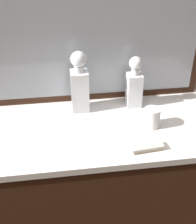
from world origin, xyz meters
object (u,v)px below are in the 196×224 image
(crystal_decanter_rear, at_px, (80,87))
(silver_brush_far_left, at_px, (146,147))
(crystal_tumbler_far_left, at_px, (152,118))
(crystal_decanter_center, at_px, (134,87))

(crystal_decanter_rear, bearing_deg, silver_brush_far_left, -55.39)
(crystal_decanter_rear, relative_size, crystal_tumbler_far_left, 3.26)
(crystal_decanter_rear, distance_m, crystal_tumbler_far_left, 0.38)
(crystal_tumbler_far_left, bearing_deg, silver_brush_far_left, -112.68)
(crystal_decanter_center, bearing_deg, crystal_tumbler_far_left, -78.51)
(crystal_tumbler_far_left, bearing_deg, crystal_decanter_rear, 148.09)
(silver_brush_far_left, bearing_deg, crystal_decanter_center, 85.57)
(crystal_decanter_rear, height_order, silver_brush_far_left, crystal_decanter_rear)
(crystal_decanter_rear, xyz_separation_m, crystal_decanter_center, (0.28, 0.00, -0.02))
(crystal_decanter_rear, xyz_separation_m, silver_brush_far_left, (0.25, -0.36, -0.11))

